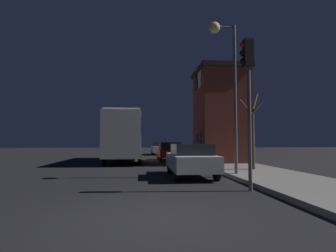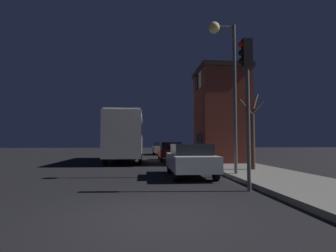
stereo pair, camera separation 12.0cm
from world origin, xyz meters
name	(u,v)px [view 1 (the left image)]	position (x,y,z in m)	size (l,w,h in m)	color
ground_plane	(156,217)	(0.00, 0.00, 0.00)	(120.00, 120.00, 0.00)	black
brick_building	(220,115)	(5.19, 12.43, 3.43)	(3.40, 4.04, 6.49)	brown
streetlamp	(225,62)	(3.33, 5.62, 5.02)	(1.22, 0.50, 6.65)	#4C4C4C
traffic_light	(248,82)	(3.05, 2.53, 3.43)	(0.43, 0.24, 4.82)	#4C4C4C
bare_tree	(252,135)	(5.23, 7.25, 1.87)	(1.50, 1.08, 3.94)	#473323
bus	(125,134)	(-1.56, 15.14, 2.15)	(2.44, 9.26, 3.62)	beige
car_near_lane	(191,159)	(1.85, 5.99, 0.76)	(1.77, 4.02, 1.43)	#B7BABF
car_mid_lane	(169,151)	(1.94, 15.77, 0.77)	(1.78, 4.32, 1.48)	#B21E19
car_far_lane	(160,148)	(1.81, 25.34, 0.76)	(1.82, 4.30, 1.43)	beige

